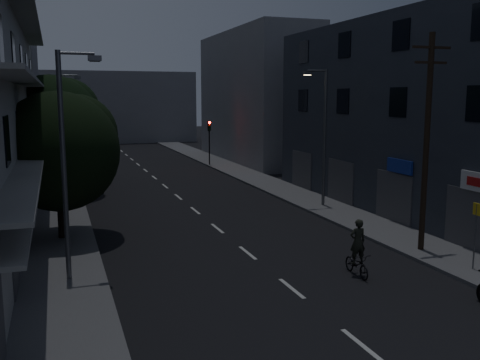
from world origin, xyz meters
TOP-DOWN VIEW (x-y plane):
  - ground at (0.00, 25.00)m, footprint 160.00×160.00m
  - sidewalk_left at (-7.50, 25.00)m, footprint 3.00×90.00m
  - sidewalk_right at (7.50, 25.00)m, footprint 3.00×90.00m
  - lane_markings at (0.00, 31.25)m, footprint 0.15×60.50m
  - building_right at (11.99, 14.00)m, footprint 6.19×28.00m
  - building_far_left at (-12.00, 48.00)m, footprint 6.00×20.00m
  - building_far_right at (12.00, 42.00)m, footprint 6.00×20.00m
  - building_far_end at (0.00, 70.00)m, footprint 24.00×8.00m
  - tree_near at (-7.32, 15.74)m, footprint 5.43×5.43m
  - tree_mid at (-7.62, 27.42)m, footprint 6.37×6.37m
  - tree_far at (-7.63, 34.11)m, footprint 6.00×6.00m
  - traffic_signal_far_right at (6.28, 39.01)m, footprint 0.28×0.37m
  - traffic_signal_far_left at (-6.41, 40.79)m, footprint 0.28×0.37m
  - street_lamp_left_near at (-7.17, 9.73)m, footprint 1.51×0.25m
  - street_lamp_right at (7.39, 18.44)m, footprint 1.51×0.25m
  - street_lamp_left_far at (-6.89, 30.49)m, footprint 1.51×0.25m
  - utility_pole at (7.01, 8.65)m, footprint 1.80×0.24m
  - bus_stop_sign at (7.19, 5.81)m, footprint 0.06×0.35m
  - cyclist at (2.85, 6.95)m, footprint 0.67×1.72m

SIDE VIEW (x-z plane):
  - ground at x=0.00m, z-range 0.00..0.00m
  - lane_markings at x=0.00m, z-range 0.00..0.01m
  - sidewalk_left at x=-7.50m, z-range 0.00..0.15m
  - sidewalk_right at x=7.50m, z-range 0.00..0.15m
  - cyclist at x=2.85m, z-range -0.35..1.80m
  - bus_stop_sign at x=7.19m, z-range 0.63..3.15m
  - traffic_signal_far_right at x=6.28m, z-range 1.05..5.15m
  - traffic_signal_far_left at x=-6.41m, z-range 1.05..5.15m
  - tree_near at x=-7.32m, z-range 0.99..7.69m
  - street_lamp_left_near at x=-7.17m, z-range 0.60..8.60m
  - street_lamp_right at x=7.39m, z-range 0.60..8.60m
  - street_lamp_left_far at x=-6.89m, z-range 0.60..8.60m
  - tree_far at x=-7.63m, z-range 1.09..8.51m
  - utility_pole at x=7.01m, z-range 0.37..9.37m
  - building_far_end at x=0.00m, z-range 0.00..10.00m
  - tree_mid at x=-7.62m, z-range 1.13..8.97m
  - building_right at x=11.99m, z-range 0.00..11.00m
  - building_far_right at x=12.00m, z-range 0.00..13.00m
  - building_far_left at x=-12.00m, z-range 0.00..16.00m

